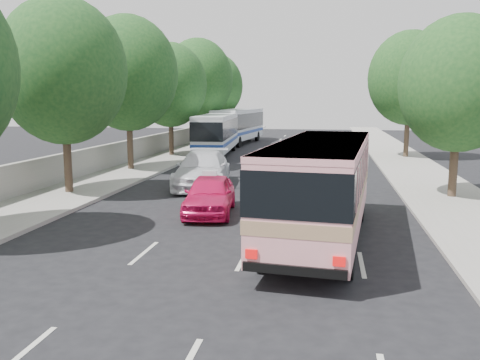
% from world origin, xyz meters
% --- Properties ---
extents(ground, '(120.00, 120.00, 0.00)m').
position_xyz_m(ground, '(0.00, 0.00, 0.00)').
color(ground, black).
rests_on(ground, ground).
extents(sidewalk_left, '(4.00, 90.00, 0.15)m').
position_xyz_m(sidewalk_left, '(-8.50, 20.00, 0.07)').
color(sidewalk_left, '#9E998E').
rests_on(sidewalk_left, ground).
extents(sidewalk_right, '(4.00, 90.00, 0.12)m').
position_xyz_m(sidewalk_right, '(8.50, 20.00, 0.06)').
color(sidewalk_right, '#9E998E').
rests_on(sidewalk_right, ground).
extents(low_wall, '(0.30, 90.00, 1.50)m').
position_xyz_m(low_wall, '(-10.30, 20.00, 0.90)').
color(low_wall, '#9E998E').
rests_on(low_wall, sidewalk_left).
extents(tree_left_b, '(5.70, 5.70, 8.88)m').
position_xyz_m(tree_left_b, '(-8.42, 5.94, 5.82)').
color(tree_left_b, '#38281E').
rests_on(tree_left_b, ground).
extents(tree_left_c, '(6.00, 6.00, 9.35)m').
position_xyz_m(tree_left_c, '(-8.62, 13.94, 6.12)').
color(tree_left_c, '#38281E').
rests_on(tree_left_c, ground).
extents(tree_left_d, '(5.52, 5.52, 8.60)m').
position_xyz_m(tree_left_d, '(-8.52, 21.94, 5.63)').
color(tree_left_d, '#38281E').
rests_on(tree_left_d, ground).
extents(tree_left_e, '(6.30, 6.30, 9.82)m').
position_xyz_m(tree_left_e, '(-8.42, 29.94, 6.43)').
color(tree_left_e, '#38281E').
rests_on(tree_left_e, ground).
extents(tree_left_f, '(5.88, 5.88, 9.16)m').
position_xyz_m(tree_left_f, '(-8.62, 37.94, 6.00)').
color(tree_left_f, '#38281E').
rests_on(tree_left_f, ground).
extents(tree_right_near, '(5.10, 5.10, 7.95)m').
position_xyz_m(tree_right_near, '(8.78, 7.94, 5.20)').
color(tree_right_near, '#38281E').
rests_on(tree_right_near, ground).
extents(tree_right_far, '(6.00, 6.00, 9.35)m').
position_xyz_m(tree_right_far, '(9.08, 23.94, 6.12)').
color(tree_right_far, '#38281E').
rests_on(tree_right_far, ground).
extents(pink_bus, '(3.49, 9.97, 3.11)m').
position_xyz_m(pink_bus, '(3.07, 0.26, 1.94)').
color(pink_bus, pink).
rests_on(pink_bus, ground).
extents(pink_taxi, '(2.23, 4.55, 1.49)m').
position_xyz_m(pink_taxi, '(-1.20, 3.27, 0.75)').
color(pink_taxi, '#D31251').
rests_on(pink_taxi, ground).
extents(white_pickup, '(3.13, 6.30, 1.76)m').
position_xyz_m(white_pickup, '(-2.94, 9.14, 0.88)').
color(white_pickup, silver).
rests_on(white_pickup, ground).
extents(tour_coach_front, '(3.15, 10.78, 3.18)m').
position_xyz_m(tour_coach_front, '(-5.38, 23.55, 1.91)').
color(tour_coach_front, silver).
rests_on(tour_coach_front, ground).
extents(tour_coach_rear, '(3.45, 11.53, 3.40)m').
position_xyz_m(tour_coach_rear, '(-5.50, 34.18, 2.05)').
color(tour_coach_rear, silver).
rests_on(tour_coach_rear, ground).
extents(taxi_roof_sign, '(0.57, 0.24, 0.18)m').
position_xyz_m(taxi_roof_sign, '(-1.20, 3.27, 1.58)').
color(taxi_roof_sign, silver).
rests_on(taxi_roof_sign, pink_taxi).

